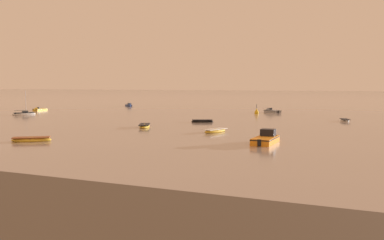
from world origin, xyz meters
The scene contains 11 objects.
sailboat_moored_1 centered at (-30.26, 38.84, 0.23)m, with size 4.05×4.74×5.37m.
rowboat_moored_1 centered at (33.39, 49.78, 0.16)m, with size 2.28×3.93×0.59m.
motorboat_moored_2 centered at (15.70, 67.63, 0.24)m, with size 4.94×4.57×1.72m.
rowboat_moored_2 centered at (18.74, 24.02, 0.18)m, with size 2.59×4.41×0.66m.
motorboat_moored_3 centered at (-37.91, 51.21, 0.20)m, with size 1.54×4.28×1.44m.
motorboat_moored_4 centered at (-29.31, 78.94, 0.24)m, with size 3.85×4.01×1.57m.
rowboat_moored_3 centered at (2.90, 6.54, 0.19)m, with size 4.51×3.75×0.70m.
rowboat_moored_4 centered at (6.55, 25.99, 0.19)m, with size 3.24×4.64×0.70m.
rowboat_moored_5 centered at (11.11, 37.88, 0.16)m, with size 3.99×2.67×0.60m.
motorboat_moored_5 centered at (27.89, 16.40, 0.34)m, with size 2.12×5.99×2.24m.
channel_buoy centered at (14.00, 62.01, 0.46)m, with size 0.90×0.90×2.30m.
Camera 1 is at (39.91, -31.63, 6.55)m, focal length 41.10 mm.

